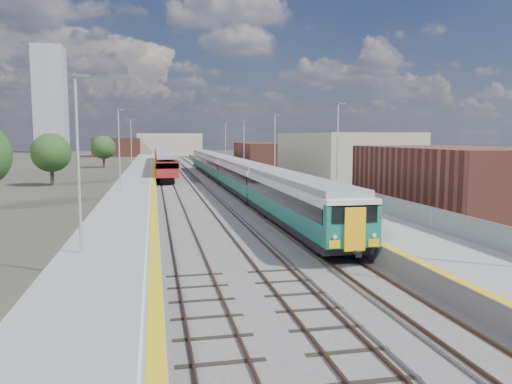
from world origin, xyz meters
name	(u,v)px	position (x,y,z in m)	size (l,w,h in m)	color
ground	(210,183)	(0.00, 50.00, 0.00)	(320.00, 320.00, 0.00)	#47443A
ballast_bed	(191,181)	(-2.25, 52.50, 0.03)	(10.50, 155.00, 0.06)	#565451
tracks	(195,180)	(-1.65, 54.18, 0.11)	(8.96, 160.00, 0.17)	#4C3323
platform_right	(247,177)	(5.28, 52.49, 0.54)	(4.70, 155.00, 8.52)	slate
platform_left	(139,179)	(-9.05, 52.49, 0.52)	(4.30, 155.00, 8.52)	slate
buildings	(114,120)	(-18.12, 138.60, 10.70)	(72.00, 185.50, 40.00)	brown
green_train	(229,170)	(1.50, 43.43, 2.06)	(2.66, 74.09, 2.93)	black
red_train	(163,159)	(-5.50, 74.62, 2.06)	(2.77, 56.11, 3.49)	black
tree_b	(51,153)	(-19.25, 50.31, 4.01)	(4.71, 4.71, 6.38)	#382619
tree_c	(103,147)	(-16.61, 87.03, 3.92)	(4.60, 4.60, 6.23)	#382619
tree_d	(332,149)	(23.45, 69.02, 3.89)	(4.57, 4.57, 6.19)	#382619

